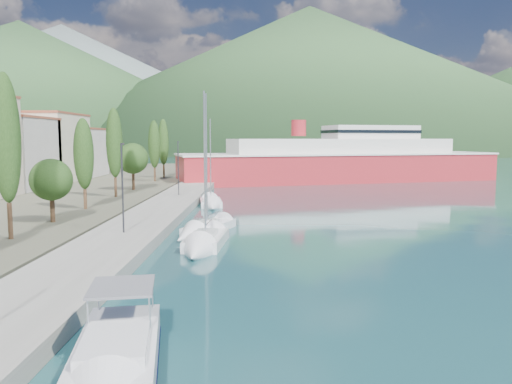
{
  "coord_description": "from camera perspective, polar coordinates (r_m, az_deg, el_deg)",
  "views": [
    {
      "loc": [
        0.34,
        -20.05,
        7.14
      ],
      "look_at": [
        0.0,
        14.0,
        3.5
      ],
      "focal_mm": 35.0,
      "sensor_mm": 36.0,
      "label": 1
    }
  ],
  "objects": [
    {
      "name": "ground",
      "position": [
        140.23,
        0.43,
        3.19
      ],
      "size": [
        1400.0,
        1400.0,
        0.0
      ],
      "primitive_type": "plane",
      "color": "#1C484D"
    },
    {
      "name": "sailboat_far",
      "position": [
        52.13,
        -5.11,
        -1.48
      ],
      "size": [
        3.16,
        7.11,
        10.09
      ],
      "color": "silver",
      "rests_on": "ground"
    },
    {
      "name": "motor_cruiser",
      "position": [
        15.18,
        -16.06,
        -20.11
      ],
      "size": [
        3.72,
        8.42,
        3.0
      ],
      "color": "black",
      "rests_on": "ground"
    },
    {
      "name": "sailboat_near",
      "position": [
        32.13,
        -6.27,
        -6.23
      ],
      "size": [
        2.84,
        7.89,
        11.13
      ],
      "color": "silver",
      "rests_on": "ground"
    },
    {
      "name": "lamp_posts",
      "position": [
        35.32,
        -14.76,
        0.93
      ],
      "size": [
        0.15,
        44.39,
        6.06
      ],
      "color": "#2D2D33",
      "rests_on": "quay"
    },
    {
      "name": "hills_near",
      "position": [
        406.71,
        14.78,
        11.84
      ],
      "size": [
        1010.0,
        520.0,
        115.0
      ],
      "color": "#31562E",
      "rests_on": "ground"
    },
    {
      "name": "sailboat_mid",
      "position": [
        37.14,
        -6.64,
        -4.58
      ],
      "size": [
        4.62,
        8.1,
        11.32
      ],
      "color": "silver",
      "rests_on": "ground"
    },
    {
      "name": "tree_row",
      "position": [
        54.88,
        -16.6,
        4.36
      ],
      "size": [
        3.87,
        62.48,
        10.65
      ],
      "color": "#47301E",
      "rests_on": "land_strip"
    },
    {
      "name": "hills_far",
      "position": [
        657.34,
        13.0,
        12.09
      ],
      "size": [
        1480.0,
        900.0,
        180.0
      ],
      "color": "slate",
      "rests_on": "ground"
    },
    {
      "name": "quay",
      "position": [
        47.47,
        -10.79,
        -2.17
      ],
      "size": [
        5.0,
        88.0,
        0.8
      ],
      "primitive_type": "cube",
      "color": "gray",
      "rests_on": "ground"
    },
    {
      "name": "ferry",
      "position": [
        85.15,
        9.71,
        3.41
      ],
      "size": [
        55.12,
        26.04,
        10.74
      ],
      "color": "#AE232B",
      "rests_on": "ground"
    }
  ]
}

